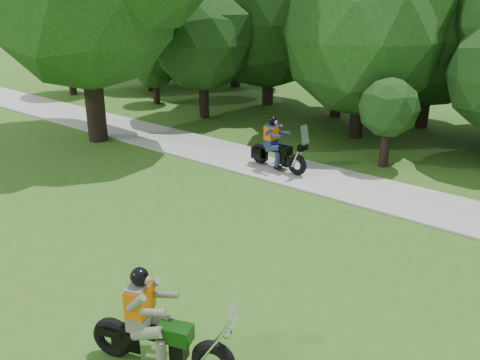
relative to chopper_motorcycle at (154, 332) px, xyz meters
The scene contains 4 objects.
ground 0.87m from the chopper_motorcycle, 60.18° to the left, with size 100.00×100.00×0.00m, color #30621C.
walkway 8.54m from the chopper_motorcycle, 88.02° to the left, with size 60.00×2.20×0.06m, color #9D9D98.
chopper_motorcycle is the anchor object (origin of this frame).
touring_motorcycle 9.05m from the chopper_motorcycle, 112.31° to the left, with size 2.13×0.75×1.62m.
Camera 1 is at (4.87, -5.04, 5.85)m, focal length 40.00 mm.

